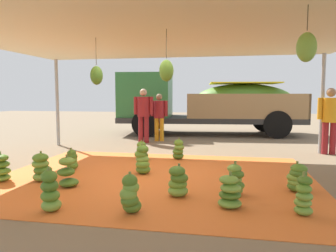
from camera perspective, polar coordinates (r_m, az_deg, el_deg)
name	(u,v)px	position (r m, az deg, el deg)	size (l,w,h in m)	color
ground_plane	(178,151)	(8.99, 1.78, -4.40)	(40.00, 40.00, 0.00)	#7F6B51
tarp_orange	(154,177)	(6.11, -2.58, -9.10)	(5.88, 4.68, 0.01)	orange
tent_canopy	(152,35)	(5.91, -2.83, 15.87)	(8.00, 7.00, 2.69)	#9EA0A5
banana_bunch_0	(298,178)	(5.58, 22.06, -8.64)	(0.43, 0.43, 0.49)	#477523
banana_bunch_1	(230,193)	(4.57, 10.95, -11.56)	(0.40, 0.41, 0.50)	#6B9E38
banana_bunch_2	(178,150)	(7.70, 1.88, -4.30)	(0.39, 0.40, 0.53)	#477523
banana_bunch_3	(130,195)	(4.28, -6.73, -12.09)	(0.34, 0.36, 0.55)	#477523
banana_bunch_4	(304,197)	(4.54, 23.00, -11.55)	(0.31, 0.33, 0.57)	#6B9E38
banana_bunch_5	(67,173)	(5.70, -17.47, -8.02)	(0.44, 0.41, 0.55)	#477523
banana_bunch_6	(50,192)	(4.58, -20.24, -11.02)	(0.33, 0.33, 0.59)	#75A83D
banana_bunch_7	(72,160)	(6.96, -16.69, -5.82)	(0.31, 0.31, 0.45)	#518428
banana_bunch_8	(178,182)	(4.95, 1.80, -9.94)	(0.39, 0.40, 0.50)	#75A83D
banana_bunch_9	(235,181)	(5.11, 11.84, -9.48)	(0.34, 0.34, 0.53)	#60932D
banana_bunch_10	(42,168)	(6.21, -21.56, -6.97)	(0.42, 0.43, 0.55)	#75A83D
banana_bunch_11	(142,160)	(6.33, -4.58, -6.10)	(0.39, 0.39, 0.60)	#518428
banana_bunch_12	(1,169)	(6.48, -27.60, -6.78)	(0.48, 0.47, 0.55)	#6B9E38
banana_bunch_13	(142,151)	(7.77, -4.63, -4.42)	(0.39, 0.39, 0.47)	#477523
cargo_truck_main	(205,103)	(12.80, 6.61, 4.17)	(7.20, 3.02, 2.40)	#2D2D2D
worker_0	(143,111)	(10.41, -4.38, 2.60)	(0.64, 0.39, 1.75)	maroon
worker_1	(330,116)	(9.34, 26.88, 1.63)	(0.63, 0.39, 1.73)	maroon
worker_2	(159,114)	(10.81, -1.58, 2.22)	(0.58, 0.36, 1.59)	orange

